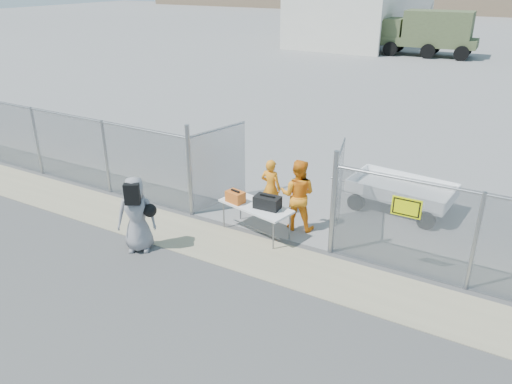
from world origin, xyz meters
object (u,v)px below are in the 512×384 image
Objects in this scene: utility_trailer at (401,195)px; folding_table at (256,219)px; visitor at (137,214)px; security_worker_left at (271,188)px; security_worker_right at (298,195)px.

folding_table is at bearing -125.20° from utility_trailer.
visitor is at bearing -122.91° from folding_table.
security_worker_left is 0.85× the size of security_worker_right.
visitor is at bearing 32.28° from security_worker_right.
visitor reaches higher than utility_trailer.
folding_table is 1.17× the size of security_worker_left.
folding_table is 0.53× the size of utility_trailer.
security_worker_left is (-0.19, 1.12, 0.39)m from folding_table.
security_worker_left is at bearing -33.11° from security_worker_right.
security_worker_right is (0.95, -0.35, 0.14)m from security_worker_left.
folding_table is 4.22m from utility_trailer.
security_worker_left reaches higher than utility_trailer.
visitor is (-2.01, -2.02, 0.52)m from folding_table.
security_worker_left is at bearing -139.26° from utility_trailer.
folding_table is at bearing 32.76° from security_worker_right.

